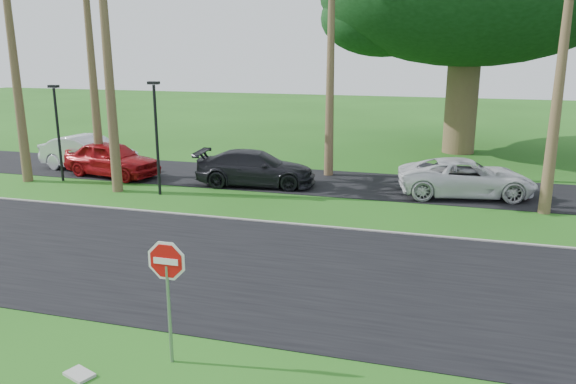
# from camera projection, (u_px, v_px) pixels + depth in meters

# --- Properties ---
(ground) EXTENTS (120.00, 120.00, 0.00)m
(ground) POSITION_uv_depth(u_px,v_px,m) (211.00, 295.00, 13.88)
(ground) COLOR #1E5114
(ground) RESTS_ON ground
(road) EXTENTS (120.00, 8.00, 0.02)m
(road) POSITION_uv_depth(u_px,v_px,m) (239.00, 266.00, 15.74)
(road) COLOR black
(road) RESTS_ON ground
(parking_strip) EXTENTS (120.00, 5.00, 0.02)m
(parking_strip) POSITION_uv_depth(u_px,v_px,m) (322.00, 182.00, 25.51)
(parking_strip) COLOR black
(parking_strip) RESTS_ON ground
(curb) EXTENTS (120.00, 0.12, 0.06)m
(curb) POSITION_uv_depth(u_px,v_px,m) (281.00, 223.00, 19.50)
(curb) COLOR gray
(curb) RESTS_ON ground
(stop_sign_near) EXTENTS (1.05, 0.07, 2.62)m
(stop_sign_near) POSITION_uv_depth(u_px,v_px,m) (167.00, 277.00, 10.51)
(stop_sign_near) COLOR gray
(stop_sign_near) RESTS_ON ground
(streetlight_left) EXTENTS (0.45, 0.25, 4.34)m
(streetlight_left) POSITION_uv_depth(u_px,v_px,m) (58.00, 127.00, 25.16)
(streetlight_left) COLOR black
(streetlight_left) RESTS_ON ground
(streetlight_right) EXTENTS (0.45, 0.25, 4.64)m
(streetlight_right) POSITION_uv_depth(u_px,v_px,m) (156.00, 131.00, 22.73)
(streetlight_right) COLOR black
(streetlight_right) RESTS_ON ground
(car_silver) EXTENTS (5.37, 2.68, 1.69)m
(car_silver) POSITION_uv_depth(u_px,v_px,m) (89.00, 154.00, 27.78)
(car_silver) COLOR silver
(car_silver) RESTS_ON ground
(car_red) EXTENTS (5.10, 2.82, 1.64)m
(car_red) POSITION_uv_depth(u_px,v_px,m) (112.00, 159.00, 26.49)
(car_red) COLOR #9B0C11
(car_red) RESTS_ON ground
(car_dark) EXTENTS (5.47, 2.72, 1.53)m
(car_dark) POSITION_uv_depth(u_px,v_px,m) (256.00, 168.00, 24.76)
(car_dark) COLOR black
(car_dark) RESTS_ON ground
(car_minivan) EXTENTS (5.84, 3.48, 1.52)m
(car_minivan) POSITION_uv_depth(u_px,v_px,m) (466.00, 178.00, 22.95)
(car_minivan) COLOR silver
(car_minivan) RESTS_ON ground
(utility_slab) EXTENTS (0.64, 0.52, 0.06)m
(utility_slab) POSITION_uv_depth(u_px,v_px,m) (79.00, 374.00, 10.47)
(utility_slab) COLOR #A9A9A1
(utility_slab) RESTS_ON ground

